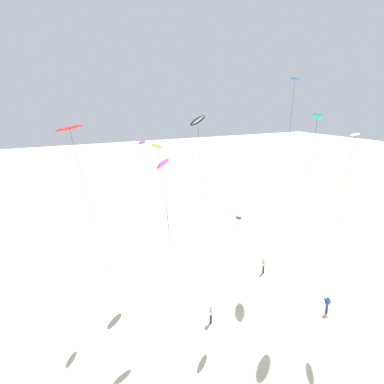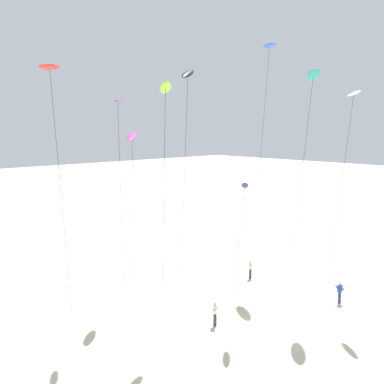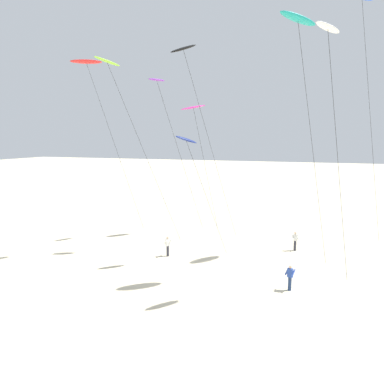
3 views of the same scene
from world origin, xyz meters
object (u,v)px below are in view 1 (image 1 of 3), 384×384
(kite_lime, at_px, (158,150))
(kite_purple, at_px, (143,147))
(kite_teal, at_px, (317,118))
(kite_black, at_px, (198,124))
(kite_red, at_px, (70,130))
(kite_flyer_middle, at_px, (264,265))
(kite_flyer_furthest, at_px, (211,314))
(kite_blue, at_px, (295,80))
(kite_navy, at_px, (239,220))
(kite_white, at_px, (354,138))
(kite_magenta, at_px, (163,165))
(kite_flyer_nearest, at_px, (327,304))

(kite_lime, bearing_deg, kite_purple, 78.63)
(kite_lime, distance_m, kite_teal, 14.56)
(kite_black, distance_m, kite_red, 10.04)
(kite_flyer_middle, height_order, kite_flyer_furthest, same)
(kite_blue, relative_size, kite_black, 1.19)
(kite_lime, bearing_deg, kite_blue, 21.05)
(kite_blue, height_order, kite_navy, kite_blue)
(kite_purple, bearing_deg, kite_blue, 2.34)
(kite_white, bearing_deg, kite_red, 162.30)
(kite_magenta, xyz_separation_m, kite_purple, (-2.82, -2.23, 2.18))
(kite_blue, xyz_separation_m, kite_lime, (-18.75, -7.22, -5.14))
(kite_blue, distance_m, kite_purple, 18.40)
(kite_purple, bearing_deg, kite_navy, -51.19)
(kite_blue, bearing_deg, kite_red, -172.49)
(kite_magenta, xyz_separation_m, kite_navy, (2.61, -8.99, -3.20))
(kite_purple, distance_m, kite_lime, 6.67)
(kite_blue, distance_m, kite_black, 14.63)
(kite_blue, bearing_deg, kite_white, -103.88)
(kite_magenta, bearing_deg, kite_purple, -141.74)
(kite_purple, xyz_separation_m, kite_flyer_nearest, (13.48, -9.59, -13.87))
(kite_white, bearing_deg, kite_navy, 165.76)
(kite_black, height_order, kite_navy, kite_black)
(kite_lime, relative_size, kite_flyer_nearest, 9.64)
(kite_purple, distance_m, kite_white, 17.61)
(kite_white, height_order, kite_lime, kite_white)
(kite_white, bearing_deg, kite_flyer_nearest, -165.04)
(kite_magenta, bearing_deg, kite_flyer_furthest, -85.75)
(kite_flyer_furthest, bearing_deg, kite_black, 83.33)
(kite_lime, xyz_separation_m, kite_flyer_middle, (14.57, 5.57, -14.55))
(kite_flyer_middle, bearing_deg, kite_lime, -159.06)
(kite_purple, relative_size, kite_red, 0.89)
(kite_flyer_nearest, bearing_deg, kite_flyer_furthest, 160.28)
(kite_white, xyz_separation_m, kite_lime, (-16.31, 2.68, -0.20))
(kite_blue, height_order, kite_teal, kite_blue)
(kite_red, bearing_deg, kite_teal, -12.83)
(kite_black, bearing_deg, kite_navy, -66.87)
(kite_white, distance_m, kite_flyer_middle, 16.99)
(kite_navy, bearing_deg, kite_flyer_middle, 36.68)
(kite_navy, relative_size, kite_lime, 0.62)
(kite_black, xyz_separation_m, kite_magenta, (-0.97, 5.14, -4.18))
(kite_magenta, xyz_separation_m, kite_teal, (10.32, -9.05, 4.62))
(kite_black, bearing_deg, kite_magenta, 100.69)
(kite_white, bearing_deg, kite_flyer_furthest, 164.56)
(kite_black, bearing_deg, kite_flyer_middle, 11.84)
(kite_flyer_furthest, bearing_deg, kite_purple, 119.82)
(kite_navy, xyz_separation_m, kite_red, (-11.67, 4.35, 7.27))
(kite_red, xyz_separation_m, kite_white, (21.24, -6.78, -1.02))
(kite_black, bearing_deg, kite_purple, 142.45)
(kite_blue, distance_m, kite_teal, 9.31)
(kite_red, bearing_deg, kite_magenta, 27.10)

